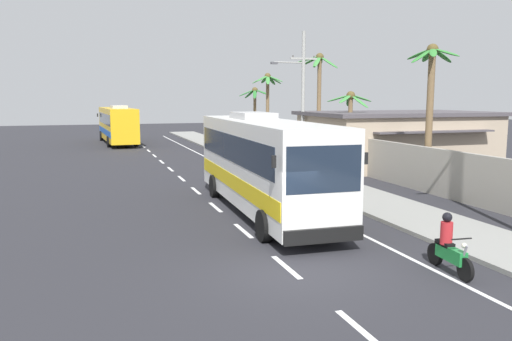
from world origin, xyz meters
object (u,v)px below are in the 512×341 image
(palm_farthest, at_px, (268,95))
(palm_fourth, at_px, (350,113))
(palm_second, at_px, (255,103))
(utility_pole_mid, at_px, (302,95))
(motorcycle_beside_bus, at_px, (267,168))
(motorcycle_trailing, at_px, (449,248))
(roadside_building, at_px, (397,139))
(coach_bus_far_lane, at_px, (118,124))
(palm_nearest, at_px, (430,93))
(coach_bus_foreground, at_px, (263,161))
(palm_third, at_px, (319,86))

(palm_farthest, bearing_deg, palm_fourth, -87.47)
(palm_second, bearing_deg, utility_pole_mid, -97.29)
(palm_fourth, bearing_deg, motorcycle_beside_bus, -159.40)
(motorcycle_trailing, distance_m, roadside_building, 21.90)
(motorcycle_beside_bus, bearing_deg, palm_second, 73.62)
(coach_bus_far_lane, relative_size, palm_nearest, 1.74)
(motorcycle_trailing, height_order, utility_pole_mid, utility_pole_mid)
(palm_fourth, bearing_deg, roadside_building, 6.04)
(palm_fourth, bearing_deg, coach_bus_far_lane, 118.91)
(motorcycle_beside_bus, xyz_separation_m, roadside_building, (10.30, 2.85, 1.20))
(coach_bus_foreground, distance_m, palm_farthest, 25.90)
(palm_second, height_order, palm_third, palm_third)
(coach_bus_far_lane, xyz_separation_m, utility_pole_mid, (10.80, -21.19, 2.73))
(coach_bus_far_lane, relative_size, palm_fourth, 2.50)
(utility_pole_mid, relative_size, palm_third, 1.16)
(palm_second, bearing_deg, palm_fourth, -89.51)
(motorcycle_beside_bus, bearing_deg, palm_third, 46.50)
(palm_fourth, height_order, palm_farthest, palm_farthest)
(coach_bus_foreground, height_order, palm_third, palm_third)
(coach_bus_far_lane, height_order, palm_farthest, palm_farthest)
(coach_bus_foreground, relative_size, utility_pole_mid, 1.37)
(palm_nearest, distance_m, palm_third, 12.03)
(coach_bus_foreground, xyz_separation_m, motorcycle_trailing, (2.30, -8.43, -1.42))
(coach_bus_far_lane, relative_size, palm_second, 2.23)
(coach_bus_foreground, distance_m, utility_pole_mid, 14.75)
(palm_nearest, relative_size, palm_third, 0.93)
(coach_bus_far_lane, height_order, utility_pole_mid, utility_pole_mid)
(motorcycle_beside_bus, distance_m, utility_pole_mid, 7.68)
(palm_farthest, bearing_deg, roadside_building, -72.09)
(palm_third, height_order, palm_farthest, palm_third)
(palm_nearest, bearing_deg, palm_farthest, 91.74)
(coach_bus_far_lane, height_order, palm_third, palm_third)
(utility_pole_mid, relative_size, palm_farthest, 1.32)
(motorcycle_trailing, height_order, palm_nearest, palm_nearest)
(palm_third, bearing_deg, coach_bus_far_lane, 123.02)
(motorcycle_trailing, relative_size, palm_third, 0.26)
(palm_second, bearing_deg, coach_bus_foreground, -107.48)
(coach_bus_foreground, height_order, palm_nearest, palm_nearest)
(utility_pole_mid, xyz_separation_m, palm_fourth, (2.29, -2.51, -1.10))
(motorcycle_beside_bus, xyz_separation_m, palm_farthest, (5.88, 16.51, 4.19))
(palm_third, height_order, palm_fourth, palm_third)
(coach_bus_far_lane, bearing_deg, palm_farthest, -37.70)
(palm_nearest, relative_size, palm_fourth, 1.44)
(coach_bus_far_lane, xyz_separation_m, roadside_building, (16.89, -23.30, -0.15))
(coach_bus_foreground, height_order, palm_farthest, palm_farthest)
(motorcycle_beside_bus, bearing_deg, coach_bus_far_lane, 104.14)
(utility_pole_mid, xyz_separation_m, palm_nearest, (2.34, -10.46, 0.07))
(motorcycle_beside_bus, distance_m, palm_nearest, 9.50)
(coach_bus_foreground, bearing_deg, palm_second, 72.52)
(coach_bus_foreground, relative_size, palm_fourth, 2.44)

